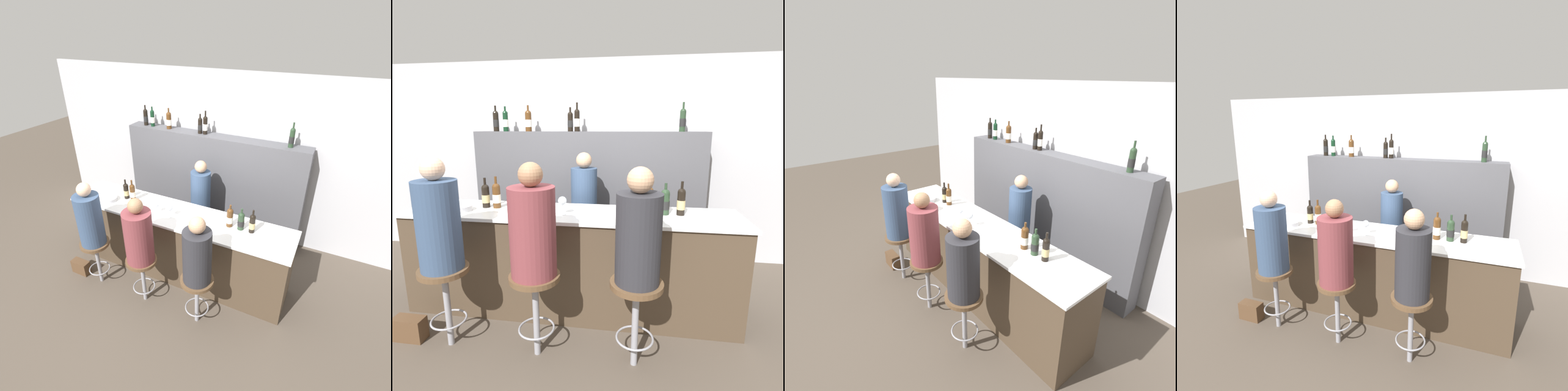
# 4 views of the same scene
# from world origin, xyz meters

# --- Properties ---
(ground_plane) EXTENTS (16.00, 16.00, 0.00)m
(ground_plane) POSITION_xyz_m (0.00, 0.00, 0.00)
(ground_plane) COLOR #4C4238
(wall_back) EXTENTS (6.40, 0.05, 2.60)m
(wall_back) POSITION_xyz_m (0.00, 1.71, 1.30)
(wall_back) COLOR #B2B2B7
(wall_back) RESTS_ON ground_plane
(bar_counter) EXTENTS (3.10, 0.65, 0.98)m
(bar_counter) POSITION_xyz_m (0.00, 0.31, 0.49)
(bar_counter) COLOR #473828
(bar_counter) RESTS_ON ground_plane
(back_bar_cabinet) EXTENTS (2.91, 0.28, 1.70)m
(back_bar_cabinet) POSITION_xyz_m (0.00, 1.48, 0.85)
(back_bar_cabinet) COLOR #4C4C51
(back_bar_cabinet) RESTS_ON ground_plane
(wine_bottle_counter_0) EXTENTS (0.08, 0.08, 0.29)m
(wine_bottle_counter_0) POSITION_xyz_m (-0.84, 0.36, 1.10)
(wine_bottle_counter_0) COLOR black
(wine_bottle_counter_0) RESTS_ON bar_counter
(wine_bottle_counter_1) EXTENTS (0.08, 0.08, 0.31)m
(wine_bottle_counter_1) POSITION_xyz_m (-0.72, 0.36, 1.11)
(wine_bottle_counter_1) COLOR #4C2D14
(wine_bottle_counter_1) RESTS_ON bar_counter
(wine_bottle_counter_2) EXTENTS (0.08, 0.08, 0.30)m
(wine_bottle_counter_2) POSITION_xyz_m (0.72, 0.36, 1.11)
(wine_bottle_counter_2) COLOR #4C2D14
(wine_bottle_counter_2) RESTS_ON bar_counter
(wine_bottle_counter_3) EXTENTS (0.08, 0.08, 0.29)m
(wine_bottle_counter_3) POSITION_xyz_m (0.87, 0.36, 1.10)
(wine_bottle_counter_3) COLOR #233823
(wine_bottle_counter_3) RESTS_ON bar_counter
(wine_bottle_counter_4) EXTENTS (0.07, 0.07, 0.30)m
(wine_bottle_counter_4) POSITION_xyz_m (1.01, 0.36, 1.11)
(wine_bottle_counter_4) COLOR black
(wine_bottle_counter_4) RESTS_ON bar_counter
(wine_bottle_backbar_0) EXTENTS (0.07, 0.07, 0.32)m
(wine_bottle_backbar_0) POSITION_xyz_m (-1.20, 1.48, 1.83)
(wine_bottle_backbar_0) COLOR black
(wine_bottle_backbar_0) RESTS_ON back_bar_cabinet
(wine_bottle_backbar_1) EXTENTS (0.07, 0.07, 0.31)m
(wine_bottle_backbar_1) POSITION_xyz_m (-1.07, 1.48, 1.83)
(wine_bottle_backbar_1) COLOR black
(wine_bottle_backbar_1) RESTS_ON back_bar_cabinet
(wine_bottle_backbar_2) EXTENTS (0.08, 0.08, 0.32)m
(wine_bottle_backbar_2) POSITION_xyz_m (-0.76, 1.48, 1.83)
(wine_bottle_backbar_2) COLOR #4C2D14
(wine_bottle_backbar_2) RESTS_ON back_bar_cabinet
(wine_bottle_backbar_3) EXTENTS (0.07, 0.07, 0.29)m
(wine_bottle_backbar_3) POSITION_xyz_m (-0.22, 1.48, 1.82)
(wine_bottle_backbar_3) COLOR black
(wine_bottle_backbar_3) RESTS_ON back_bar_cabinet
(wine_bottle_backbar_4) EXTENTS (0.07, 0.07, 0.35)m
(wine_bottle_backbar_4) POSITION_xyz_m (-0.13, 1.48, 1.84)
(wine_bottle_backbar_4) COLOR black
(wine_bottle_backbar_4) RESTS_ON back_bar_cabinet
(wine_bottle_backbar_5) EXTENTS (0.07, 0.07, 0.34)m
(wine_bottle_backbar_5) POSITION_xyz_m (1.14, 1.48, 1.84)
(wine_bottle_backbar_5) COLOR #233823
(wine_bottle_backbar_5) RESTS_ON back_bar_cabinet
(wine_glass_0) EXTENTS (0.06, 0.06, 0.14)m
(wine_glass_0) POSITION_xyz_m (-0.25, 0.22, 1.08)
(wine_glass_0) COLOR silver
(wine_glass_0) RESTS_ON bar_counter
(wine_glass_1) EXTENTS (0.08, 0.08, 0.16)m
(wine_glass_1) POSITION_xyz_m (-0.04, 0.22, 1.10)
(wine_glass_1) COLOR silver
(wine_glass_1) RESTS_ON bar_counter
(metal_bowl) EXTENTS (0.23, 0.23, 0.05)m
(metal_bowl) POSITION_xyz_m (-1.02, 0.19, 1.01)
(metal_bowl) COLOR #B7B7BC
(metal_bowl) RESTS_ON bar_counter
(bar_stool_left) EXTENTS (0.38, 0.38, 0.68)m
(bar_stool_left) POSITION_xyz_m (-0.86, -0.35, 0.53)
(bar_stool_left) COLOR gray
(bar_stool_left) RESTS_ON ground_plane
(guest_seated_left) EXTENTS (0.32, 0.32, 0.86)m
(guest_seated_left) POSITION_xyz_m (-0.86, -0.35, 1.05)
(guest_seated_left) COLOR #334766
(guest_seated_left) RESTS_ON bar_stool_left
(bar_stool_middle) EXTENTS (0.38, 0.38, 0.68)m
(bar_stool_middle) POSITION_xyz_m (-0.13, -0.35, 0.53)
(bar_stool_middle) COLOR gray
(bar_stool_middle) RESTS_ON ground_plane
(guest_seated_middle) EXTENTS (0.34, 0.34, 0.84)m
(guest_seated_middle) POSITION_xyz_m (-0.13, -0.35, 1.04)
(guest_seated_middle) COLOR brown
(guest_seated_middle) RESTS_ON bar_stool_middle
(bar_stool_right) EXTENTS (0.38, 0.38, 0.68)m
(bar_stool_right) POSITION_xyz_m (0.63, -0.35, 0.53)
(bar_stool_right) COLOR gray
(bar_stool_right) RESTS_ON ground_plane
(guest_seated_right) EXTENTS (0.32, 0.32, 0.82)m
(guest_seated_right) POSITION_xyz_m (0.63, -0.35, 1.03)
(guest_seated_right) COLOR #28282D
(guest_seated_right) RESTS_ON bar_stool_right
(bartender) EXTENTS (0.29, 0.29, 1.48)m
(bartender) POSITION_xyz_m (0.03, 0.98, 0.69)
(bartender) COLOR #334766
(bartender) RESTS_ON ground_plane
(handbag) EXTENTS (0.26, 0.12, 0.20)m
(handbag) POSITION_xyz_m (-1.23, -0.35, 0.10)
(handbag) COLOR #513823
(handbag) RESTS_ON ground_plane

